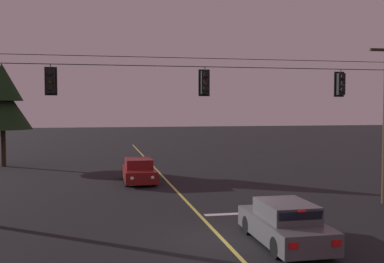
# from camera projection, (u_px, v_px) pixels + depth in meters

# --- Properties ---
(ground_plane) EXTENTS (180.00, 180.00, 0.00)m
(ground_plane) POSITION_uv_depth(u_px,v_px,m) (223.00, 239.00, 15.50)
(ground_plane) COLOR black
(lane_centre_stripe) EXTENTS (0.14, 60.00, 0.01)m
(lane_centre_stripe) POSITION_uv_depth(u_px,v_px,m) (174.00, 188.00, 25.39)
(lane_centre_stripe) COLOR #D1C64C
(lane_centre_stripe) RESTS_ON ground
(stop_bar_paint) EXTENTS (3.40, 0.36, 0.01)m
(stop_bar_paint) POSITION_uv_depth(u_px,v_px,m) (244.00, 213.00, 19.31)
(stop_bar_paint) COLOR silver
(stop_bar_paint) RESTS_ON ground
(signal_span_assembly) EXTENTS (19.50, 0.32, 7.51)m
(signal_span_assembly) POSITION_uv_depth(u_px,v_px,m) (197.00, 120.00, 19.32)
(signal_span_assembly) COLOR #38281C
(signal_span_assembly) RESTS_ON ground
(traffic_light_leftmost) EXTENTS (0.48, 0.41, 1.22)m
(traffic_light_leftmost) POSITION_uv_depth(u_px,v_px,m) (50.00, 81.00, 18.05)
(traffic_light_leftmost) COLOR black
(traffic_light_left_inner) EXTENTS (0.48, 0.41, 1.22)m
(traffic_light_left_inner) POSITION_uv_depth(u_px,v_px,m) (205.00, 83.00, 19.28)
(traffic_light_left_inner) COLOR black
(traffic_light_centre) EXTENTS (0.48, 0.41, 1.22)m
(traffic_light_centre) POSITION_uv_depth(u_px,v_px,m) (341.00, 84.00, 20.52)
(traffic_light_centre) COLOR black
(car_waiting_near_lane) EXTENTS (1.80, 4.33, 1.39)m
(car_waiting_near_lane) POSITION_uv_depth(u_px,v_px,m) (285.00, 224.00, 14.95)
(car_waiting_near_lane) COLOR #4C4C51
(car_waiting_near_lane) RESTS_ON ground
(car_oncoming_lead) EXTENTS (1.80, 4.42, 1.39)m
(car_oncoming_lead) POSITION_uv_depth(u_px,v_px,m) (139.00, 171.00, 27.36)
(car_oncoming_lead) COLOR maroon
(car_oncoming_lead) RESTS_ON ground
(tree_verge_far) EXTENTS (4.27, 4.27, 7.69)m
(tree_verge_far) POSITION_uv_depth(u_px,v_px,m) (2.00, 100.00, 34.43)
(tree_verge_far) COLOR #332316
(tree_verge_far) RESTS_ON ground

